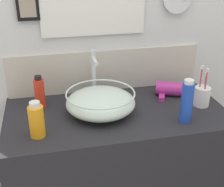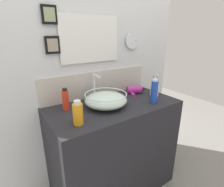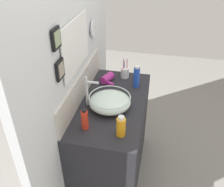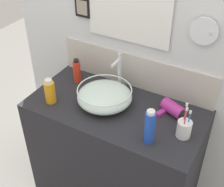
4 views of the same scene
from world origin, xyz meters
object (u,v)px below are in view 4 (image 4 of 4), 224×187
faucet (119,70)px  glass_bowl_sink (105,96)px  hair_drier (174,110)px  toothbrush_cup (184,129)px  shampoo_bottle (150,127)px  spray_bottle (50,92)px  soap_dispenser (77,71)px

faucet → glass_bowl_sink: bearing=-90.0°
faucet → hair_drier: bearing=-9.9°
hair_drier → toothbrush_cup: bearing=-53.7°
toothbrush_cup → shampoo_bottle: toothbrush_cup is taller
glass_bowl_sink → spray_bottle: bearing=-154.2°
faucet → spray_bottle: size_ratio=1.59×
shampoo_bottle → toothbrush_cup: bearing=41.2°
glass_bowl_sink → faucet: size_ratio=1.30×
faucet → toothbrush_cup: 0.57m
faucet → shampoo_bottle: (0.37, -0.34, -0.05)m
glass_bowl_sink → faucet: faucet is taller
spray_bottle → soap_dispenser: 0.27m
hair_drier → soap_dispenser: size_ratio=1.16×
shampoo_bottle → soap_dispenser: shampoo_bottle is taller
toothbrush_cup → soap_dispenser: toothbrush_cup is taller
faucet → hair_drier: size_ratio=1.31×
glass_bowl_sink → toothbrush_cup: 0.52m
hair_drier → toothbrush_cup: size_ratio=0.94×
glass_bowl_sink → spray_bottle: 0.34m
glass_bowl_sink → hair_drier: size_ratio=1.70×
shampoo_bottle → faucet: bearing=136.9°
soap_dispenser → shampoo_bottle: bearing=-23.8°
faucet → shampoo_bottle: faucet is taller
faucet → toothbrush_cup: size_ratio=1.23×
glass_bowl_sink → soap_dispenser: soap_dispenser is taller
spray_bottle → soap_dispenser: soap_dispenser is taller
hair_drier → toothbrush_cup: toothbrush_cup is taller
hair_drier → spray_bottle: 0.76m
glass_bowl_sink → faucet: 0.20m
faucet → soap_dispenser: 0.30m
hair_drier → shampoo_bottle: (-0.04, -0.27, 0.06)m
spray_bottle → soap_dispenser: (0.02, 0.27, 0.00)m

